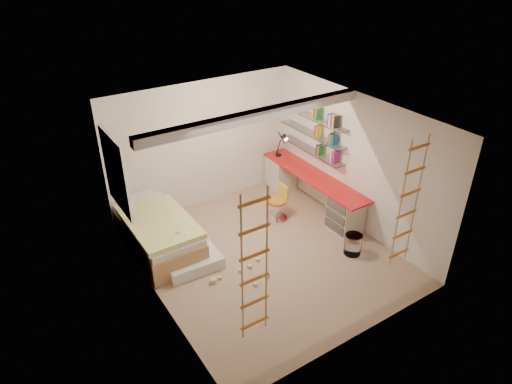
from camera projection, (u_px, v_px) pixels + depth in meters
floor at (265, 255)px, 8.11m from camera, size 4.50×4.50×0.00m
ceiling_beam at (256, 116)px, 7.07m from camera, size 4.00×0.18×0.16m
window_frame at (116, 173)px, 7.50m from camera, size 0.06×1.15×1.35m
window_blind at (118, 172)px, 7.52m from camera, size 0.02×1.00×1.20m
rope_ladder_left at (254, 267)px, 5.44m from camera, size 0.41×0.04×2.13m
rope_ladder_right at (408, 204)px, 6.72m from camera, size 0.41×0.04×2.13m
waste_bin at (353, 244)px, 8.06m from camera, size 0.31×0.31×0.39m
desk at (311, 190)px, 9.34m from camera, size 0.56×2.80×0.75m
shelves at (312, 134)px, 9.07m from camera, size 0.25×1.80×0.71m
bed at (158, 233)px, 8.14m from camera, size 1.02×2.00×0.69m
task_lamp at (283, 141)px, 9.66m from camera, size 0.14×0.36×0.57m
swivel_chair at (277, 207)px, 8.99m from camera, size 0.44×0.44×0.74m
play_platform at (188, 257)px, 7.79m from camera, size 0.98×0.78×0.42m
toy_blocks at (217, 260)px, 7.63m from camera, size 1.32×1.24×0.69m
books at (313, 127)px, 8.99m from camera, size 0.14×0.70×0.92m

